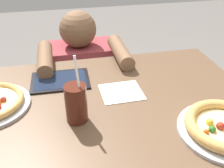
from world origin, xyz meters
name	(u,v)px	position (x,y,z in m)	size (l,w,h in m)	color
dining_table	(105,132)	(0.00, 0.00, 0.63)	(1.16, 0.80, 0.75)	brown
drink_cup_colored	(76,103)	(-0.10, -0.05, 0.82)	(0.07, 0.07, 0.24)	#4C1E14
paper_napkin	(121,92)	(0.08, 0.08, 0.75)	(0.16, 0.14, 0.00)	white
tablet	(60,80)	(-0.15, 0.21, 0.75)	(0.24, 0.18, 0.01)	black
diner_seated	(83,94)	(-0.03, 0.60, 0.42)	(0.43, 0.53, 0.93)	#333847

